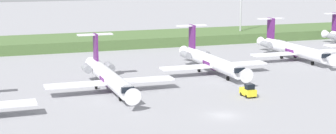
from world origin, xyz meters
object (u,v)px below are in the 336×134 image
Objects in this scene: regional_jet_fourth at (211,61)px; regional_jet_fifth at (293,49)px; regional_jet_third at (109,77)px; antenna_mast at (241,10)px; baggage_tug at (248,91)px.

regional_jet_fourth and regional_jet_fifth have the same top height.
regional_jet_fourth is (23.70, 8.44, 0.00)m from regional_jet_third.
antenna_mast is 72.45m from baggage_tug.
regional_jet_fifth is 1.43× the size of antenna_mast.
regional_jet_fourth is at bearing 19.60° from regional_jet_third.
regional_jet_third is 1.00× the size of regional_jet_fourth.
antenna_mast is (53.00, 52.11, 6.49)m from regional_jet_third.
regional_jet_third is 1.00× the size of regional_jet_fifth.
antenna_mast reaches higher than regional_jet_third.
regional_jet_third and regional_jet_fourth have the same top height.
baggage_tug is at bearing -133.22° from regional_jet_fifth.
regional_jet_fourth is 26.37m from regional_jet_fifth.
baggage_tug is (21.21, -12.49, -1.53)m from regional_jet_third.
antenna_mast reaches higher than regional_jet_fifth.
baggage_tug is at bearing -96.78° from regional_jet_fourth.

